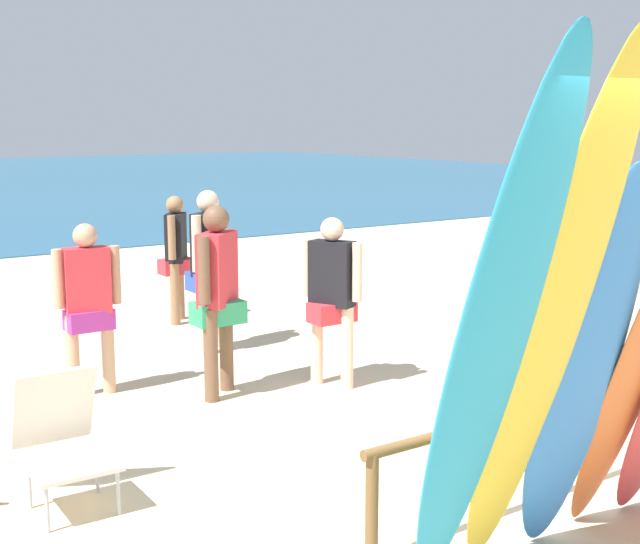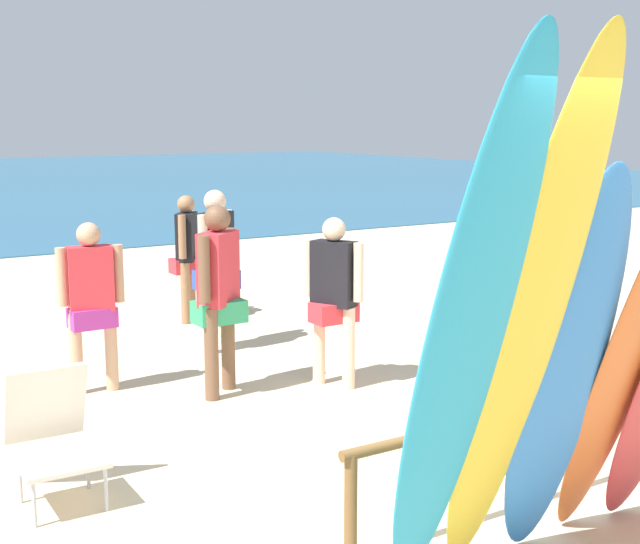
{
  "view_description": "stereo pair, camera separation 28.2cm",
  "coord_description": "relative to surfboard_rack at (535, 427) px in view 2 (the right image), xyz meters",
  "views": [
    {
      "loc": [
        -3.94,
        -3.36,
        2.33
      ],
      "look_at": [
        0.0,
        2.44,
        1.1
      ],
      "focal_mm": 48.66,
      "sensor_mm": 36.0,
      "label": 1
    },
    {
      "loc": [
        -3.71,
        -3.52,
        2.33
      ],
      "look_at": [
        0.0,
        2.44,
        1.1
      ],
      "focal_mm": 48.66,
      "sensor_mm": 36.0,
      "label": 2
    }
  ],
  "objects": [
    {
      "name": "beachgoer_near_rack",
      "position": [
        0.31,
        2.7,
        0.35
      ],
      "size": [
        0.39,
        0.51,
        1.5
      ],
      "rotation": [
        0.0,
        0.0,
        2.06
      ],
      "color": "beige",
      "rests_on": "ground"
    },
    {
      "name": "surfboard_teal_0",
      "position": [
        -1.17,
        -0.67,
        0.85
      ],
      "size": [
        0.5,
        0.95,
        2.73
      ],
      "primitive_type": "ellipsoid",
      "rotation": [
        0.31,
        0.0,
        -0.04
      ],
      "color": "#289EC6",
      "rests_on": "ground"
    },
    {
      "name": "beachgoer_by_water",
      "position": [
        -1.54,
        3.66,
        0.34
      ],
      "size": [
        0.55,
        0.25,
        1.48
      ],
      "rotation": [
        0.0,
        0.0,
        6.12
      ],
      "color": "tan",
      "rests_on": "ground"
    },
    {
      "name": "surfboard_orange_3",
      "position": [
        0.04,
        -0.65,
        0.68
      ],
      "size": [
        0.59,
        0.91,
        2.39
      ],
      "primitive_type": "ellipsoid",
      "rotation": [
        0.33,
        0.0,
        0.08
      ],
      "color": "orange",
      "rests_on": "ground"
    },
    {
      "name": "surfboard_rack",
      "position": [
        0.0,
        0.0,
        0.0
      ],
      "size": [
        2.78,
        0.07,
        0.66
      ],
      "color": "brown",
      "rests_on": "ground"
    },
    {
      "name": "beachgoer_strolling",
      "position": [
        0.24,
        5.74,
        0.34
      ],
      "size": [
        0.38,
        0.47,
        1.47
      ],
      "rotation": [
        0.0,
        0.0,
        4.09
      ],
      "color": "#9E704C",
      "rests_on": "ground"
    },
    {
      "name": "beachgoer_midbeach",
      "position": [
        -0.64,
        3.02,
        0.43
      ],
      "size": [
        0.5,
        0.42,
        1.63
      ],
      "rotation": [
        0.0,
        0.0,
        0.68
      ],
      "color": "brown",
      "rests_on": "ground"
    },
    {
      "name": "beachgoer_photographing",
      "position": [
        -0.03,
        4.37,
        0.43
      ],
      "size": [
        0.52,
        0.42,
        1.64
      ],
      "rotation": [
        0.0,
        0.0,
        0.64
      ],
      "color": "beige",
      "rests_on": "ground"
    },
    {
      "name": "ground",
      "position": [
        0.0,
        14.0,
        -0.51
      ],
      "size": [
        60.0,
        60.0,
        0.0
      ],
      "primitive_type": "plane",
      "color": "beige"
    },
    {
      "name": "beach_chair_red",
      "position": [
        -2.41,
        1.69,
        -0.08
      ],
      "size": [
        0.51,
        0.68,
        0.83
      ],
      "rotation": [
        0.0,
        0.0,
        -0.02
      ],
      "color": "#B7B7BC",
      "rests_on": "ground"
    },
    {
      "name": "surfboard_yellow_1",
      "position": [
        -0.8,
        -0.67,
        0.86
      ],
      "size": [
        0.5,
        0.96,
        2.75
      ],
      "primitive_type": "ellipsoid",
      "rotation": [
        0.32,
        0.0,
        -0.02
      ],
      "color": "yellow",
      "rests_on": "ground"
    },
    {
      "name": "surfboard_blue_2",
      "position": [
        -0.42,
        -0.58,
        0.56
      ],
      "size": [
        0.58,
        0.7,
        2.16
      ],
      "primitive_type": "ellipsoid",
      "rotation": [
        0.27,
        0.0,
        -0.1
      ],
      "color": "#337AD1",
      "rests_on": "ground"
    }
  ]
}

